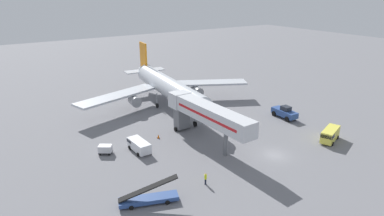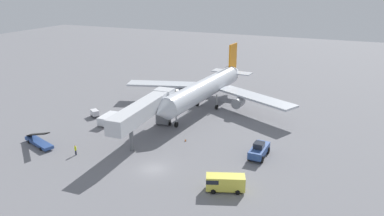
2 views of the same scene
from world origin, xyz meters
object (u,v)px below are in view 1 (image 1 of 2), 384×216
(belt_loader_truck, at_px, (149,198))
(service_van_rear_right, at_px, (330,134))
(service_van_near_left, at_px, (139,145))
(ground_crew_worker_foreground, at_px, (206,178))
(jet_bridge, at_px, (204,113))
(safety_cone_bravo, at_px, (230,130))
(airplane_at_gate, at_px, (167,87))
(baggage_cart_outer_left, at_px, (105,149))
(pushback_tug, at_px, (285,112))
(safety_cone_alpha, at_px, (158,136))

(belt_loader_truck, relative_size, service_van_rear_right, 1.34)
(service_van_near_left, height_order, ground_crew_worker_foreground, service_van_near_left)
(jet_bridge, relative_size, safety_cone_bravo, 41.91)
(belt_loader_truck, xyz_separation_m, service_van_rear_right, (34.67, -1.19, 0.52))
(service_van_rear_right, bearing_deg, safety_cone_bravo, 131.98)
(airplane_at_gate, distance_m, safety_cone_bravo, 19.30)
(jet_bridge, distance_m, safety_cone_bravo, 8.93)
(service_van_rear_right, bearing_deg, jet_bridge, 147.83)
(baggage_cart_outer_left, xyz_separation_m, ground_crew_worker_foreground, (8.46, -16.24, 0.10))
(service_van_rear_right, distance_m, baggage_cart_outer_left, 38.65)
(pushback_tug, distance_m, service_van_rear_right, 12.28)
(safety_cone_alpha, bearing_deg, baggage_cart_outer_left, -176.47)
(pushback_tug, height_order, baggage_cart_outer_left, pushback_tug)
(pushback_tug, xyz_separation_m, baggage_cart_outer_left, (-36.64, 4.89, -0.40))
(pushback_tug, xyz_separation_m, belt_loader_truck, (-36.61, -10.94, -0.44))
(airplane_at_gate, height_order, belt_loader_truck, airplane_at_gate)
(baggage_cart_outer_left, xyz_separation_m, safety_cone_bravo, (22.98, -3.97, -0.59))
(jet_bridge, relative_size, safety_cone_alpha, 27.11)
(baggage_cart_outer_left, bearing_deg, safety_cone_bravo, -9.81)
(belt_loader_truck, bearing_deg, airplane_at_gate, 56.98)
(airplane_at_gate, distance_m, service_van_near_left, 22.49)
(pushback_tug, relative_size, belt_loader_truck, 0.76)
(service_van_rear_right, height_order, safety_cone_bravo, service_van_rear_right)
(pushback_tug, xyz_separation_m, safety_cone_bravo, (-13.67, 0.91, -0.99))
(ground_crew_worker_foreground, bearing_deg, belt_loader_truck, 177.16)
(ground_crew_worker_foreground, bearing_deg, safety_cone_alpha, 84.79)
(jet_bridge, height_order, ground_crew_worker_foreground, jet_bridge)
(belt_loader_truck, xyz_separation_m, safety_cone_bravo, (22.94, 11.85, -0.55))
(service_van_rear_right, xyz_separation_m, ground_crew_worker_foreground, (-26.24, 0.77, -0.38))
(airplane_at_gate, bearing_deg, service_van_rear_right, -64.62)
(pushback_tug, height_order, service_van_near_left, pushback_tug)
(airplane_at_gate, xyz_separation_m, baggage_cart_outer_left, (-19.75, -14.51, -3.93))
(safety_cone_alpha, bearing_deg, ground_crew_worker_foreground, -95.21)
(jet_bridge, relative_size, service_van_rear_right, 3.56)
(jet_bridge, height_order, safety_cone_alpha, jet_bridge)
(pushback_tug, distance_m, baggage_cart_outer_left, 36.97)
(baggage_cart_outer_left, bearing_deg, jet_bridge, -18.02)
(service_van_near_left, distance_m, baggage_cart_outer_left, 5.39)
(service_van_near_left, bearing_deg, baggage_cart_outer_left, 157.73)
(safety_cone_alpha, bearing_deg, jet_bridge, -44.56)
(service_van_rear_right, bearing_deg, pushback_tug, 80.92)
(airplane_at_gate, height_order, jet_bridge, airplane_at_gate)
(belt_loader_truck, relative_size, ground_crew_worker_foreground, 4.32)
(pushback_tug, xyz_separation_m, service_van_rear_right, (-1.94, -12.13, 0.08))
(safety_cone_bravo, bearing_deg, airplane_at_gate, 99.89)
(airplane_at_gate, bearing_deg, safety_cone_bravo, -80.11)
(airplane_at_gate, height_order, safety_cone_alpha, airplane_at_gate)
(pushback_tug, xyz_separation_m, service_van_near_left, (-31.67, 2.85, -0.13))
(pushback_tug, bearing_deg, baggage_cart_outer_left, 172.41)
(service_van_rear_right, height_order, service_van_near_left, service_van_rear_right)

